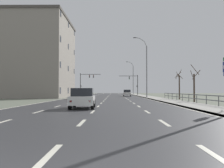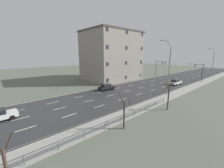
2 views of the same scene
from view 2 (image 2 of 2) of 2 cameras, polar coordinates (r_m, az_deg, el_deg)
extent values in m
cube|color=#5B6051|center=(39.29, 14.55, -0.87)|extent=(160.00, 160.00, 0.12)
cube|color=#303033|center=(49.51, 22.41, 1.34)|extent=(14.00, 120.00, 0.02)
cube|color=beige|center=(26.28, -34.77, -9.09)|extent=(0.16, 2.20, 0.01)
cube|color=beige|center=(27.25, -23.43, -7.16)|extent=(0.16, 2.20, 0.01)
cube|color=beige|center=(29.19, -13.32, -5.18)|extent=(0.16, 2.20, 0.01)
cube|color=beige|center=(31.95, -4.76, -3.36)|extent=(0.16, 2.20, 0.01)
cube|color=beige|center=(35.32, 2.28, -1.81)|extent=(0.16, 2.20, 0.01)
cube|color=beige|center=(39.14, 8.01, -0.52)|extent=(0.16, 2.20, 0.01)
cube|color=beige|center=(43.31, 12.68, 0.54)|extent=(0.16, 2.20, 0.01)
cube|color=beige|center=(47.72, 16.51, 1.40)|extent=(0.16, 2.20, 0.01)
cube|color=beige|center=(52.32, 19.68, 2.11)|extent=(0.16, 2.20, 0.01)
cube|color=beige|center=(57.06, 22.34, 2.70)|extent=(0.16, 2.20, 0.01)
cube|color=beige|center=(61.90, 24.58, 3.19)|extent=(0.16, 2.20, 0.01)
cube|color=beige|center=(66.83, 26.50, 3.61)|extent=(0.16, 2.20, 0.01)
cube|color=beige|center=(71.83, 28.15, 3.96)|extent=(0.16, 2.20, 0.01)
cube|color=beige|center=(76.89, 29.59, 4.27)|extent=(0.16, 2.20, 0.01)
cube|color=beige|center=(81.98, 30.85, 4.54)|extent=(0.16, 2.20, 0.01)
cube|color=beige|center=(87.12, 31.97, 4.77)|extent=(0.16, 2.20, 0.01)
cube|color=beige|center=(92.28, 32.96, 4.98)|extent=(0.16, 2.20, 0.01)
cube|color=beige|center=(97.47, 33.84, 5.16)|extent=(0.16, 2.20, 0.01)
cube|color=beige|center=(102.68, 34.64, 5.32)|extent=(0.16, 2.20, 0.01)
cube|color=beige|center=(23.01, -33.66, -11.82)|extent=(0.16, 2.20, 0.01)
cube|color=beige|center=(24.11, -20.77, -9.43)|extent=(0.16, 2.20, 0.01)
cube|color=beige|center=(26.29, -9.67, -6.97)|extent=(0.16, 2.20, 0.01)
cube|color=beige|center=(29.32, -0.65, -4.76)|extent=(0.16, 2.20, 0.01)
cube|color=beige|center=(32.96, 6.49, -2.91)|extent=(0.16, 2.20, 0.01)
cube|color=beige|center=(37.03, 12.12, -1.41)|extent=(0.16, 2.20, 0.01)
cube|color=beige|center=(41.41, 16.59, -0.21)|extent=(0.16, 2.20, 0.01)
cube|color=beige|center=(46.00, 20.18, 0.76)|extent=(0.16, 2.20, 0.01)
cube|color=beige|center=(50.76, 23.12, 1.54)|extent=(0.16, 2.20, 0.01)
cube|color=beige|center=(55.63, 25.55, 2.19)|extent=(0.16, 2.20, 0.01)
cube|color=beige|center=(60.59, 27.58, 2.73)|extent=(0.16, 2.20, 0.01)
cube|color=beige|center=(65.62, 29.31, 3.19)|extent=(0.16, 2.20, 0.01)
cube|color=beige|center=(70.70, 30.79, 3.57)|extent=(0.16, 2.20, 0.01)
cube|color=beige|center=(75.83, 32.08, 3.91)|extent=(0.16, 2.20, 0.01)
cube|color=beige|center=(81.00, 33.20, 4.20)|extent=(0.16, 2.20, 0.01)
cube|color=beige|center=(86.19, 34.18, 4.45)|extent=(0.16, 2.20, 0.01)
cube|color=beige|center=(91.41, 35.06, 4.67)|extent=(0.16, 2.20, 0.01)
cube|color=beige|center=(96.64, 35.84, 4.87)|extent=(0.16, 2.20, 0.01)
cube|color=beige|center=(101.90, 36.54, 5.05)|extent=(0.16, 2.20, 0.01)
cube|color=beige|center=(19.83, -32.14, -15.42)|extent=(0.16, 2.20, 0.01)
cube|color=beige|center=(21.09, -17.28, -12.35)|extent=(0.16, 2.20, 0.01)
cube|color=beige|center=(23.56, -5.10, -9.16)|extent=(0.16, 2.20, 0.01)
cube|color=beige|center=(26.89, 4.25, -6.39)|extent=(0.16, 2.20, 0.01)
cube|color=beige|center=(30.82, 11.32, -4.15)|extent=(0.16, 2.20, 0.01)
cube|color=beige|center=(35.14, 16.69, -2.40)|extent=(0.16, 2.20, 0.01)
cube|color=beige|center=(39.73, 20.85, -1.03)|extent=(0.16, 2.20, 0.01)
cube|color=beige|center=(44.49, 24.12, 0.06)|extent=(0.16, 2.20, 0.01)
cube|color=beige|center=(49.39, 26.76, 0.94)|extent=(0.16, 2.20, 0.01)
cube|color=beige|center=(54.39, 28.92, 1.65)|extent=(0.16, 2.20, 0.01)
cube|color=beige|center=(59.45, 30.71, 2.24)|extent=(0.16, 2.20, 0.01)
cube|color=beige|center=(64.57, 32.22, 2.74)|extent=(0.16, 2.20, 0.01)
cube|color=beige|center=(69.73, 33.51, 3.16)|extent=(0.16, 2.20, 0.01)
cube|color=beige|center=(74.93, 34.62, 3.53)|extent=(0.16, 2.20, 0.01)
cube|color=beige|center=(80.15, 35.59, 3.84)|extent=(0.16, 2.20, 0.01)
cube|color=beige|center=(85.39, 36.44, 4.11)|extent=(0.16, 2.20, 0.01)
cube|color=beige|center=(90.66, 37.19, 4.36)|extent=(0.16, 2.20, 0.01)
cube|color=beige|center=(95.94, 37.86, 4.57)|extent=(0.16, 2.20, 0.01)
cube|color=beige|center=(101.23, 38.46, 4.76)|extent=(0.16, 2.20, 0.01)
cube|color=beige|center=(46.98, 29.88, 0.09)|extent=(0.16, 120.00, 0.01)
cube|color=beige|center=(52.81, 15.77, 2.46)|extent=(0.16, 120.00, 0.01)
cube|color=gray|center=(46.49, 31.79, -0.19)|extent=(3.00, 120.00, 0.12)
cube|color=slate|center=(46.90, 30.14, 0.09)|extent=(0.16, 120.00, 0.12)
cube|color=#515459|center=(15.10, -11.44, -18.51)|extent=(0.06, 32.13, 0.08)
cube|color=#515459|center=(15.30, -11.37, -19.79)|extent=(0.06, 32.13, 0.08)
cylinder|color=#515459|center=(14.02, -32.73, -25.27)|extent=(0.07, 0.07, 1.00)
cylinder|color=#515459|center=(14.44, -21.36, -22.85)|extent=(0.07, 0.07, 1.00)
cylinder|color=#515459|center=(15.33, -11.36, -19.95)|extent=(0.07, 0.07, 1.00)
cylinder|color=#515459|center=(16.60, -3.00, -17.00)|extent=(0.07, 0.07, 1.00)
cylinder|color=#515459|center=(18.19, 3.83, -14.25)|extent=(0.07, 0.07, 1.00)
cylinder|color=#515459|center=(20.00, 9.37, -11.83)|extent=(0.07, 0.07, 1.00)
cylinder|color=#515459|center=(21.99, 13.86, -9.75)|extent=(0.07, 0.07, 1.00)
cylinder|color=#515459|center=(24.12, 17.55, -7.98)|extent=(0.07, 0.07, 1.00)
cylinder|color=#515459|center=(26.35, 20.60, -6.47)|extent=(0.07, 0.07, 1.00)
cylinder|color=slate|center=(31.37, 22.54, 4.59)|extent=(0.20, 0.20, 9.85)
cylinder|color=slate|center=(31.30, 23.00, 14.46)|extent=(0.53, 0.11, 0.98)
cylinder|color=slate|center=(31.64, 22.04, 15.89)|extent=(0.91, 0.11, 0.68)
cylinder|color=slate|center=(32.10, 20.56, 16.63)|extent=(1.03, 0.11, 0.29)
cube|color=#333335|center=(32.35, 19.75, 16.72)|extent=(0.56, 0.24, 0.12)
cylinder|color=slate|center=(63.24, 36.29, 6.32)|extent=(0.20, 0.20, 9.28)
cylinder|color=slate|center=(63.17, 36.70, 10.89)|extent=(0.49, 0.11, 0.88)
cylinder|color=slate|center=(63.31, 36.27, 11.57)|extent=(0.82, 0.11, 0.62)
cylinder|color=slate|center=(63.52, 35.57, 11.97)|extent=(0.93, 0.11, 0.27)
cube|color=#333335|center=(63.63, 35.17, 12.04)|extent=(0.56, 0.24, 0.12)
cylinder|color=#38383A|center=(51.77, 33.42, 3.86)|extent=(0.18, 0.18, 5.69)
cylinder|color=#38383A|center=(52.26, 31.05, 7.06)|extent=(5.13, 0.12, 0.12)
cube|color=black|center=(52.22, 31.25, 6.43)|extent=(0.20, 0.28, 0.80)
sphere|color=#2D2D2D|center=(52.06, 31.23, 6.71)|extent=(0.14, 0.14, 0.14)
sphere|color=#2D2D2D|center=(52.08, 31.20, 6.42)|extent=(0.14, 0.14, 0.14)
sphere|color=green|center=(52.10, 31.16, 6.14)|extent=(0.14, 0.14, 0.14)
cube|color=black|center=(51.80, 33.14, 3.62)|extent=(0.18, 0.12, 0.32)
cylinder|color=#38383A|center=(57.11, 17.77, 6.11)|extent=(0.18, 0.18, 6.09)
cylinder|color=#38383A|center=(55.53, 20.43, 8.66)|extent=(5.55, 0.12, 0.12)
cube|color=black|center=(55.70, 20.14, 8.12)|extent=(0.20, 0.28, 0.80)
sphere|color=red|center=(55.55, 20.08, 8.39)|extent=(0.14, 0.14, 0.14)
sphere|color=#2D2D2D|center=(55.57, 20.06, 8.12)|extent=(0.14, 0.14, 0.14)
sphere|color=#2D2D2D|center=(55.58, 20.04, 7.85)|extent=(0.14, 0.14, 0.14)
cube|color=black|center=(55.17, 21.15, 8.01)|extent=(0.20, 0.28, 0.80)
sphere|color=red|center=(55.03, 21.10, 8.28)|extent=(0.14, 0.14, 0.14)
sphere|color=#2D2D2D|center=(55.04, 21.08, 8.01)|extent=(0.14, 0.14, 0.14)
sphere|color=#2D2D2D|center=(55.06, 21.06, 7.74)|extent=(0.14, 0.14, 0.14)
cube|color=black|center=(57.00, 17.90, 5.64)|extent=(0.18, 0.12, 0.32)
cube|color=black|center=(33.60, -2.17, -1.44)|extent=(1.95, 4.18, 0.64)
cube|color=black|center=(33.31, -2.53, -0.47)|extent=(1.65, 2.07, 0.60)
cube|color=slate|center=(33.87, -1.23, -0.28)|extent=(1.41, 0.14, 0.51)
cylinder|color=black|center=(33.81, 0.38, -1.90)|extent=(0.25, 0.67, 0.66)
cylinder|color=black|center=(35.04, -1.29, -1.40)|extent=(0.25, 0.67, 0.66)
cylinder|color=black|center=(32.32, -3.12, -2.59)|extent=(0.25, 0.67, 0.66)
cylinder|color=black|center=(33.61, -4.73, -2.03)|extent=(0.25, 0.67, 0.66)
cube|color=red|center=(33.00, -5.69, -1.75)|extent=(0.16, 0.05, 0.14)
cube|color=red|center=(31.93, -4.39, -2.20)|extent=(0.16, 0.05, 0.14)
cube|color=silver|center=(43.30, 24.88, 0.53)|extent=(1.98, 4.19, 0.64)
cube|color=black|center=(42.97, 24.80, 1.30)|extent=(1.67, 2.08, 0.60)
cube|color=slate|center=(43.81, 25.37, 1.41)|extent=(1.41, 0.16, 0.51)
cylinder|color=black|center=(44.14, 26.53, 0.16)|extent=(0.26, 0.67, 0.66)
cylinder|color=black|center=(44.83, 24.67, 0.50)|extent=(0.26, 0.67, 0.66)
cylinder|color=black|center=(41.89, 25.02, -0.29)|extent=(0.26, 0.67, 0.66)
cylinder|color=black|center=(42.61, 23.10, 0.07)|extent=(0.26, 0.67, 0.66)
cube|color=red|center=(41.83, 22.81, 0.33)|extent=(0.16, 0.05, 0.14)
cube|color=red|center=(41.23, 24.40, 0.03)|extent=(0.16, 0.05, 0.14)
cube|color=slate|center=(23.52, -38.00, -8.68)|extent=(1.41, 0.14, 0.51)
cylinder|color=black|center=(23.11, -36.05, -11.20)|extent=(0.25, 0.67, 0.66)
cylinder|color=black|center=(24.62, -36.59, -9.92)|extent=(0.25, 0.67, 0.66)
cube|color=gray|center=(48.16, -0.23, 11.32)|extent=(13.82, 17.48, 15.61)
cube|color=#4C4742|center=(48.69, -0.24, 20.84)|extent=(14.10, 17.83, 0.50)
cube|color=#282D38|center=(38.66, -1.87, 1.52)|extent=(0.04, 0.90, 1.10)
cube|color=#282D38|center=(43.77, 5.77, 2.73)|extent=(0.04, 0.90, 1.10)
cube|color=#282D38|center=(49.51, 11.74, 3.65)|extent=(0.04, 0.90, 1.10)
cube|color=#282D38|center=(38.08, -1.92, 8.24)|extent=(0.04, 0.90, 1.10)
cube|color=#282D38|center=(43.26, 5.90, 8.67)|extent=(0.04, 0.90, 1.10)
cube|color=#282D38|center=(49.06, 11.97, 8.89)|extent=(0.04, 0.90, 1.10)
cube|color=#282D38|center=(38.03, -1.97, 15.08)|extent=(0.04, 0.90, 1.10)
cube|color=#282D38|center=(43.22, 6.03, 14.69)|extent=(0.04, 0.90, 1.10)
cube|color=#282D38|center=(49.02, 12.21, 14.19)|extent=(0.04, 0.90, 1.10)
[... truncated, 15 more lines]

